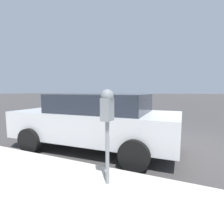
# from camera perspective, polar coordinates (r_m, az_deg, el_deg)

# --- Properties ---
(ground_plane) EXTENTS (220.00, 220.00, 0.00)m
(ground_plane) POSITION_cam_1_polar(r_m,az_deg,el_deg) (5.30, 17.49, -10.63)
(ground_plane) COLOR #3D3A3A
(parking_meter) EXTENTS (0.21, 0.19, 1.45)m
(parking_meter) POSITION_cam_1_polar(r_m,az_deg,el_deg) (2.59, -1.55, -0.19)
(parking_meter) COLOR gray
(parking_meter) RESTS_ON sidewalk
(car_silver) EXTENTS (2.18, 4.42, 1.49)m
(car_silver) POSITION_cam_1_polar(r_m,az_deg,el_deg) (4.70, -5.31, -2.64)
(car_silver) COLOR #B7BABF
(car_silver) RESTS_ON ground_plane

